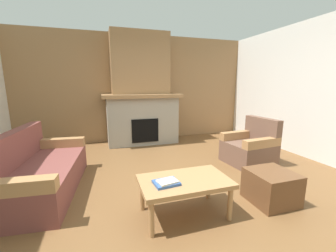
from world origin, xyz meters
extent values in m
plane|color=brown|center=(0.00, 0.00, 0.00)|extent=(9.00, 9.00, 0.00)
cube|color=#997047|center=(0.00, 3.00, 1.35)|extent=(6.00, 0.12, 2.70)
cube|color=gray|center=(0.00, 2.59, 0.57)|extent=(1.70, 0.70, 1.15)
cube|color=black|center=(0.00, 2.26, 0.38)|extent=(0.64, 0.08, 0.56)
cube|color=#997047|center=(0.00, 2.54, 1.19)|extent=(1.90, 0.82, 0.08)
cube|color=#997047|center=(0.00, 2.69, 1.97)|extent=(1.40, 0.50, 1.47)
cube|color=brown|center=(-1.79, 0.50, 0.20)|extent=(1.01, 1.87, 0.40)
cube|color=brown|center=(-2.13, 0.53, 0.62)|extent=(0.33, 1.81, 0.45)
cube|color=#A87A4C|center=(-1.87, -0.32, 0.48)|extent=(0.85, 0.24, 0.15)
cube|color=#A87A4C|center=(-1.71, 1.31, 0.48)|extent=(0.85, 0.24, 0.15)
cube|color=brown|center=(1.60, 0.54, 0.20)|extent=(0.82, 0.82, 0.40)
cube|color=brown|center=(1.91, 0.57, 0.62)|extent=(0.21, 0.77, 0.45)
cube|color=#A87A4C|center=(1.58, 0.85, 0.48)|extent=(0.77, 0.21, 0.15)
cube|color=#A87A4C|center=(1.63, 0.23, 0.48)|extent=(0.77, 0.21, 0.15)
cube|color=#A87A4C|center=(-0.14, -0.59, 0.41)|extent=(1.00, 0.60, 0.05)
cylinder|color=#A87A4C|center=(-0.58, -0.83, 0.19)|extent=(0.06, 0.06, 0.38)
cylinder|color=#A87A4C|center=(0.30, -0.83, 0.19)|extent=(0.06, 0.06, 0.38)
cylinder|color=#A87A4C|center=(-0.58, -0.35, 0.19)|extent=(0.06, 0.06, 0.38)
cylinder|color=#A87A4C|center=(0.30, -0.35, 0.19)|extent=(0.06, 0.06, 0.38)
cube|color=brown|center=(1.01, -0.67, 0.20)|extent=(0.52, 0.52, 0.40)
cube|color=#335699|center=(-0.37, -0.63, 0.44)|extent=(0.28, 0.23, 0.03)
cube|color=beige|center=(-0.36, -0.65, 0.47)|extent=(0.23, 0.19, 0.02)
camera|label=1|loc=(-0.99, -2.62, 1.47)|focal=22.68mm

